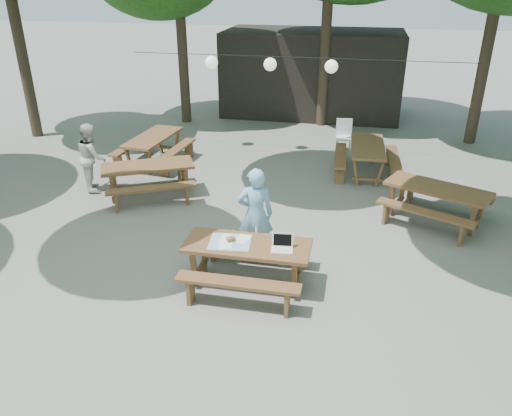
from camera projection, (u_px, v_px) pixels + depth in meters
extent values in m
plane|color=#63635E|center=(220.00, 261.00, 8.80)|extent=(80.00, 80.00, 0.00)
cube|color=black|center=(312.00, 73.00, 17.38)|extent=(6.00, 3.00, 2.80)
cube|color=#50301C|center=(247.00, 246.00, 7.87)|extent=(2.00, 0.80, 0.06)
cube|color=#50301C|center=(238.00, 283.00, 7.41)|extent=(1.90, 0.28, 0.05)
cube|color=#50301C|center=(255.00, 241.00, 8.56)|extent=(1.90, 0.28, 0.05)
cube|color=#50301C|center=(247.00, 266.00, 8.03)|extent=(1.70, 0.70, 0.69)
cube|color=#50301C|center=(148.00, 166.00, 11.05)|extent=(2.14, 1.62, 0.06)
cube|color=#50301C|center=(151.00, 188.00, 10.61)|extent=(1.82, 1.12, 0.05)
cube|color=#50301C|center=(147.00, 167.00, 11.74)|extent=(1.82, 1.12, 0.05)
cube|color=#50301C|center=(149.00, 181.00, 11.22)|extent=(1.83, 1.40, 0.69)
cube|color=#50301C|center=(438.00, 189.00, 9.91)|extent=(2.15, 1.57, 0.06)
cube|color=#50301C|center=(424.00, 212.00, 9.56)|extent=(1.84, 1.06, 0.05)
cube|color=#50301C|center=(446.00, 190.00, 10.50)|extent=(1.84, 1.06, 0.05)
cube|color=#50301C|center=(435.00, 206.00, 10.07)|extent=(1.84, 1.36, 0.69)
cube|color=#50301C|center=(153.00, 137.00, 12.94)|extent=(0.99, 2.07, 0.06)
cube|color=#50301C|center=(176.00, 150.00, 12.88)|extent=(0.46, 1.92, 0.05)
cube|color=#50301C|center=(132.00, 145.00, 13.23)|extent=(0.46, 1.92, 0.05)
cube|color=#50301C|center=(154.00, 151.00, 13.10)|extent=(0.86, 1.76, 0.69)
cube|color=#50301C|center=(368.00, 146.00, 12.26)|extent=(0.87, 2.03, 0.06)
cube|color=#50301C|center=(394.00, 158.00, 12.28)|extent=(0.35, 1.91, 0.05)
cube|color=#50301C|center=(340.00, 155.00, 12.48)|extent=(0.35, 1.91, 0.05)
cube|color=#50301C|center=(366.00, 161.00, 12.43)|extent=(0.76, 1.72, 0.69)
imported|color=#7EBCE5|center=(255.00, 214.00, 8.59)|extent=(0.69, 0.53, 1.69)
imported|color=beige|center=(92.00, 157.00, 11.40)|extent=(0.89, 0.95, 1.56)
cube|color=white|center=(344.00, 138.00, 13.93)|extent=(0.49, 0.49, 0.04)
cube|color=white|center=(344.00, 127.00, 14.00)|extent=(0.44, 0.09, 0.48)
cube|color=white|center=(343.00, 145.00, 14.02)|extent=(0.47, 0.47, 0.38)
cube|color=white|center=(282.00, 250.00, 7.67)|extent=(0.35, 0.26, 0.02)
cube|color=white|center=(283.00, 240.00, 7.72)|extent=(0.33, 0.09, 0.23)
cube|color=black|center=(283.00, 240.00, 7.71)|extent=(0.28, 0.07, 0.19)
cube|color=teal|center=(230.00, 242.00, 7.90)|extent=(0.70, 0.61, 0.01)
cube|color=white|center=(225.00, 244.00, 7.82)|extent=(0.26, 0.33, 0.00)
cube|color=white|center=(242.00, 239.00, 7.98)|extent=(0.27, 0.33, 0.00)
cube|color=white|center=(227.00, 238.00, 7.99)|extent=(0.24, 0.32, 0.00)
cube|color=brown|center=(231.00, 239.00, 7.90)|extent=(0.16, 0.15, 0.06)
cylinder|color=black|center=(297.00, 57.00, 12.89)|extent=(9.00, 0.02, 0.02)
sphere|color=white|center=(212.00, 62.00, 13.39)|extent=(0.34, 0.34, 0.34)
sphere|color=white|center=(270.00, 64.00, 13.10)|extent=(0.34, 0.34, 0.34)
sphere|color=white|center=(331.00, 67.00, 12.81)|extent=(0.34, 0.34, 0.34)
cylinder|color=#2D2319|center=(21.00, 48.00, 14.34)|extent=(0.32, 0.32, 5.20)
cylinder|color=#2D2319|center=(183.00, 52.00, 15.97)|extent=(0.32, 0.32, 4.52)
cylinder|color=#2D2319|center=(325.00, 42.00, 15.43)|extent=(0.32, 0.32, 5.26)
cylinder|color=#2D2319|center=(486.00, 52.00, 13.74)|extent=(0.32, 0.32, 5.20)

